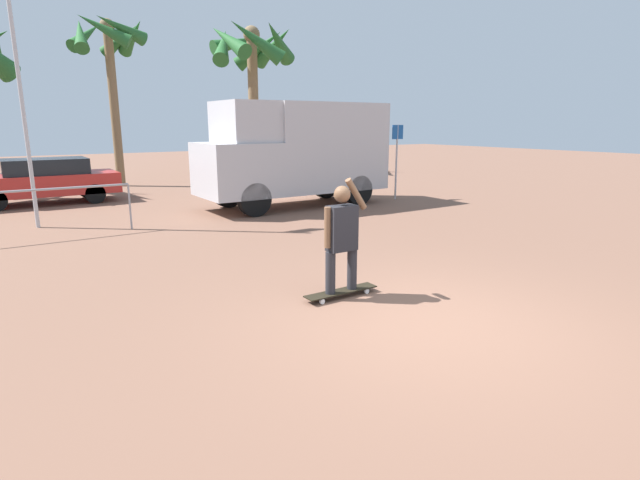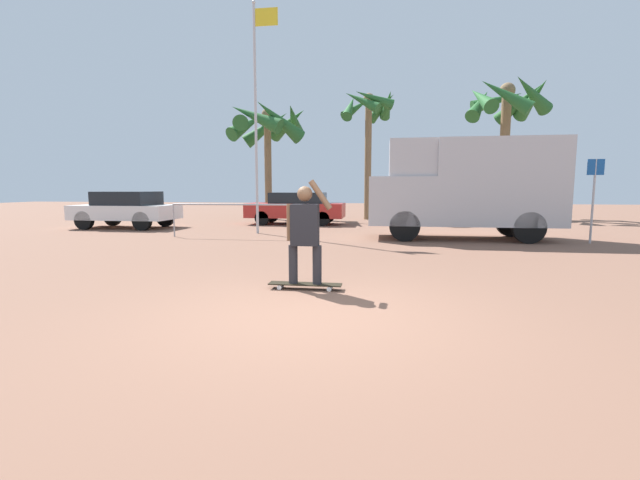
% 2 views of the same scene
% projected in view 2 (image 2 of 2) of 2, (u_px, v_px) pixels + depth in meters
% --- Properties ---
extents(ground_plane, '(80.00, 80.00, 0.00)m').
position_uv_depth(ground_plane, '(310.00, 316.00, 5.23)').
color(ground_plane, brown).
extents(skateboard, '(1.13, 0.23, 0.09)m').
position_uv_depth(skateboard, '(305.00, 284.00, 6.62)').
color(skateboard, black).
rests_on(skateboard, ground_plane).
extents(person_skateboarder, '(0.70, 0.23, 1.60)m').
position_uv_depth(person_skateboarder, '(305.00, 229.00, 6.52)').
color(person_skateboarder, '#28282D').
rests_on(person_skateboarder, skateboard).
extents(camper_van, '(5.57, 2.04, 3.00)m').
position_uv_depth(camper_van, '(466.00, 185.00, 13.04)').
color(camper_van, black).
rests_on(camper_van, ground_plane).
extents(parked_car_red, '(4.18, 1.75, 1.37)m').
position_uv_depth(parked_car_red, '(296.00, 207.00, 18.59)').
color(parked_car_red, black).
rests_on(parked_car_red, ground_plane).
extents(parked_car_white, '(3.82, 1.94, 1.43)m').
position_uv_depth(parked_car_white, '(127.00, 208.00, 16.78)').
color(parked_car_white, black).
rests_on(parked_car_white, ground_plane).
extents(palm_tree_near_van, '(4.38, 4.44, 7.21)m').
position_uv_depth(palm_tree_near_van, '(506.00, 106.00, 22.24)').
color(palm_tree_near_van, brown).
rests_on(palm_tree_near_van, ground_plane).
extents(palm_tree_center_background, '(2.98, 2.93, 6.36)m').
position_uv_depth(palm_tree_center_background, '(369.00, 114.00, 20.97)').
color(palm_tree_center_background, brown).
rests_on(palm_tree_center_background, ground_plane).
extents(palm_tree_far_left, '(4.28, 4.35, 5.83)m').
position_uv_depth(palm_tree_far_left, '(267.00, 124.00, 21.34)').
color(palm_tree_far_left, brown).
rests_on(palm_tree_far_left, ground_plane).
extents(flagpole, '(0.86, 0.12, 7.66)m').
position_uv_depth(flagpole, '(257.00, 107.00, 14.34)').
color(flagpole, '#B7B7BC').
rests_on(flagpole, ground_plane).
extents(street_sign, '(0.44, 0.06, 2.36)m').
position_uv_depth(street_sign, '(594.00, 190.00, 11.95)').
color(street_sign, '#B7B7BC').
rests_on(street_sign, ground_plane).
extents(plaza_railing_segment, '(4.22, 0.05, 1.08)m').
position_uv_depth(plaza_railing_segment, '(236.00, 209.00, 13.41)').
color(plaza_railing_segment, '#99999E').
rests_on(plaza_railing_segment, ground_plane).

